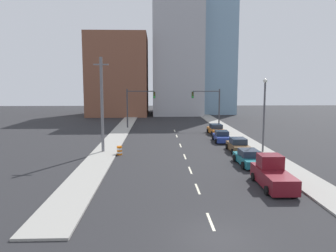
{
  "coord_description": "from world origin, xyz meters",
  "views": [
    {
      "loc": [
        -2.97,
        -15.16,
        7.54
      ],
      "look_at": [
        -1.47,
        26.41,
        2.2
      ],
      "focal_mm": 35.0,
      "sensor_mm": 36.0,
      "label": 1
    }
  ],
  "objects_px": {
    "traffic_barrel": "(119,151)",
    "street_lamp": "(264,110)",
    "traffic_signal_left": "(135,103)",
    "sedan_teal": "(249,158)",
    "sedan_blue": "(222,137)",
    "sedan_brown": "(238,146)",
    "sedan_orange": "(216,130)",
    "pickup_truck_maroon": "(272,175)",
    "utility_pole_left_mid": "(102,104)",
    "traffic_signal_right": "(212,103)"
  },
  "relations": [
    {
      "from": "traffic_signal_right",
      "to": "pickup_truck_maroon",
      "type": "relative_size",
      "value": 1.24
    },
    {
      "from": "sedan_teal",
      "to": "sedan_blue",
      "type": "bearing_deg",
      "value": 88.54
    },
    {
      "from": "traffic_signal_right",
      "to": "sedan_blue",
      "type": "bearing_deg",
      "value": -93.75
    },
    {
      "from": "sedan_orange",
      "to": "traffic_signal_right",
      "type": "bearing_deg",
      "value": 83.41
    },
    {
      "from": "traffic_barrel",
      "to": "street_lamp",
      "type": "relative_size",
      "value": 0.12
    },
    {
      "from": "sedan_teal",
      "to": "sedan_brown",
      "type": "xyz_separation_m",
      "value": [
        0.55,
        6.2,
        0.01
      ]
    },
    {
      "from": "pickup_truck_maroon",
      "to": "sedan_brown",
      "type": "distance_m",
      "value": 12.67
    },
    {
      "from": "utility_pole_left_mid",
      "to": "sedan_teal",
      "type": "distance_m",
      "value": 16.5
    },
    {
      "from": "traffic_barrel",
      "to": "sedan_teal",
      "type": "distance_m",
      "value": 13.51
    },
    {
      "from": "sedan_blue",
      "to": "street_lamp",
      "type": "bearing_deg",
      "value": -64.35
    },
    {
      "from": "sedan_brown",
      "to": "traffic_signal_left",
      "type": "bearing_deg",
      "value": 122.48
    },
    {
      "from": "street_lamp",
      "to": "pickup_truck_maroon",
      "type": "xyz_separation_m",
      "value": [
        -3.19,
        -11.9,
        -3.81
      ]
    },
    {
      "from": "pickup_truck_maroon",
      "to": "sedan_brown",
      "type": "xyz_separation_m",
      "value": [
        0.62,
        12.65,
        -0.21
      ]
    },
    {
      "from": "utility_pole_left_mid",
      "to": "sedan_blue",
      "type": "height_order",
      "value": "utility_pole_left_mid"
    },
    {
      "from": "traffic_barrel",
      "to": "traffic_signal_right",
      "type": "bearing_deg",
      "value": 57.71
    },
    {
      "from": "traffic_signal_right",
      "to": "traffic_signal_left",
      "type": "bearing_deg",
      "value": 180.0
    },
    {
      "from": "traffic_signal_left",
      "to": "sedan_teal",
      "type": "height_order",
      "value": "traffic_signal_left"
    },
    {
      "from": "street_lamp",
      "to": "pickup_truck_maroon",
      "type": "height_order",
      "value": "street_lamp"
    },
    {
      "from": "traffic_barrel",
      "to": "street_lamp",
      "type": "height_order",
      "value": "street_lamp"
    },
    {
      "from": "sedan_brown",
      "to": "sedan_blue",
      "type": "distance_m",
      "value": 6.45
    },
    {
      "from": "street_lamp",
      "to": "sedan_orange",
      "type": "xyz_separation_m",
      "value": [
        -2.69,
        13.81,
        -4.03
      ]
    },
    {
      "from": "street_lamp",
      "to": "sedan_teal",
      "type": "distance_m",
      "value": 7.47
    },
    {
      "from": "traffic_signal_left",
      "to": "sedan_blue",
      "type": "relative_size",
      "value": 1.48
    },
    {
      "from": "traffic_barrel",
      "to": "sedan_orange",
      "type": "bearing_deg",
      "value": 47.76
    },
    {
      "from": "sedan_brown",
      "to": "sedan_blue",
      "type": "height_order",
      "value": "sedan_brown"
    },
    {
      "from": "sedan_teal",
      "to": "traffic_barrel",
      "type": "bearing_deg",
      "value": 157.03
    },
    {
      "from": "pickup_truck_maroon",
      "to": "sedan_teal",
      "type": "xyz_separation_m",
      "value": [
        0.07,
        6.45,
        -0.22
      ]
    },
    {
      "from": "utility_pole_left_mid",
      "to": "sedan_brown",
      "type": "relative_size",
      "value": 2.33
    },
    {
      "from": "sedan_teal",
      "to": "sedan_blue",
      "type": "relative_size",
      "value": 1.03
    },
    {
      "from": "sedan_teal",
      "to": "sedan_blue",
      "type": "height_order",
      "value": "sedan_teal"
    },
    {
      "from": "traffic_signal_right",
      "to": "sedan_brown",
      "type": "bearing_deg",
      "value": -90.92
    },
    {
      "from": "traffic_signal_right",
      "to": "street_lamp",
      "type": "distance_m",
      "value": 20.89
    },
    {
      "from": "sedan_blue",
      "to": "sedan_orange",
      "type": "relative_size",
      "value": 0.94
    },
    {
      "from": "sedan_orange",
      "to": "street_lamp",
      "type": "bearing_deg",
      "value": -81.9
    },
    {
      "from": "pickup_truck_maroon",
      "to": "sedan_brown",
      "type": "bearing_deg",
      "value": 88.16
    },
    {
      "from": "sedan_blue",
      "to": "traffic_barrel",
      "type": "bearing_deg",
      "value": -146.52
    },
    {
      "from": "street_lamp",
      "to": "sedan_blue",
      "type": "bearing_deg",
      "value": 113.64
    },
    {
      "from": "traffic_signal_left",
      "to": "sedan_brown",
      "type": "height_order",
      "value": "traffic_signal_left"
    },
    {
      "from": "traffic_signal_left",
      "to": "street_lamp",
      "type": "height_order",
      "value": "street_lamp"
    },
    {
      "from": "traffic_barrel",
      "to": "sedan_orange",
      "type": "distance_m",
      "value": 19.35
    },
    {
      "from": "utility_pole_left_mid",
      "to": "traffic_barrel",
      "type": "height_order",
      "value": "utility_pole_left_mid"
    },
    {
      "from": "traffic_signal_left",
      "to": "street_lamp",
      "type": "distance_m",
      "value": 25.81
    },
    {
      "from": "sedan_teal",
      "to": "utility_pole_left_mid",
      "type": "bearing_deg",
      "value": 155.12
    },
    {
      "from": "traffic_signal_left",
      "to": "sedan_brown",
      "type": "distance_m",
      "value": 24.02
    },
    {
      "from": "traffic_signal_left",
      "to": "traffic_barrel",
      "type": "distance_m",
      "value": 21.64
    },
    {
      "from": "sedan_orange",
      "to": "sedan_teal",
      "type": "bearing_deg",
      "value": -94.21
    },
    {
      "from": "traffic_signal_left",
      "to": "sedan_orange",
      "type": "xyz_separation_m",
      "value": [
        12.63,
        -6.96,
        -3.7
      ]
    },
    {
      "from": "utility_pole_left_mid",
      "to": "sedan_brown",
      "type": "height_order",
      "value": "utility_pole_left_mid"
    },
    {
      "from": "sedan_orange",
      "to": "traffic_barrel",
      "type": "bearing_deg",
      "value": -135.18
    },
    {
      "from": "pickup_truck_maroon",
      "to": "sedan_orange",
      "type": "height_order",
      "value": "pickup_truck_maroon"
    }
  ]
}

